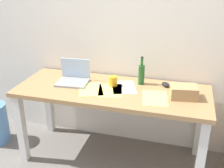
{
  "coord_description": "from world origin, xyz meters",
  "views": [
    {
      "loc": [
        0.61,
        -2.19,
        1.78
      ],
      "look_at": [
        0.0,
        0.0,
        0.8
      ],
      "focal_mm": 43.98,
      "sensor_mm": 36.0,
      "label": 1
    }
  ],
  "objects": [
    {
      "name": "coffee_mug",
      "position": [
        -0.01,
        0.07,
        0.79
      ],
      "size": [
        0.08,
        0.08,
        0.09
      ],
      "primitive_type": "cylinder",
      "color": "gold",
      "rests_on": "desk"
    },
    {
      "name": "paper_sheet_center",
      "position": [
        -0.01,
        -0.04,
        0.75
      ],
      "size": [
        0.28,
        0.34,
        0.0
      ],
      "primitive_type": "cube",
      "rotation": [
        0.0,
        0.0,
        0.25
      ],
      "color": "#F4E06B",
      "rests_on": "desk"
    },
    {
      "name": "laptop_left",
      "position": [
        -0.4,
        0.06,
        0.79
      ],
      "size": [
        0.31,
        0.26,
        0.21
      ],
      "color": "gray",
      "rests_on": "desk"
    },
    {
      "name": "paper_sheet_front_right",
      "position": [
        0.4,
        -0.09,
        0.75
      ],
      "size": [
        0.26,
        0.33,
        0.0
      ],
      "primitive_type": "cube",
      "rotation": [
        0.0,
        0.0,
        0.17
      ],
      "color": "#F4E06B",
      "rests_on": "desk"
    },
    {
      "name": "cardboard_box",
      "position": [
        0.63,
        -0.01,
        0.8
      ],
      "size": [
        0.24,
        0.2,
        0.11
      ],
      "primitive_type": "cube",
      "rotation": [
        0.0,
        0.0,
        0.16
      ],
      "color": "tan",
      "rests_on": "desk"
    },
    {
      "name": "ground_plane",
      "position": [
        0.0,
        0.0,
        0.0
      ],
      "size": [
        8.0,
        8.0,
        0.0
      ],
      "primitive_type": "plane",
      "color": "slate"
    },
    {
      "name": "computer_mouse",
      "position": [
        0.46,
        0.2,
        0.76
      ],
      "size": [
        0.1,
        0.12,
        0.03
      ],
      "primitive_type": "ellipsoid",
      "rotation": [
        0.0,
        0.0,
        0.57
      ],
      "color": "black",
      "rests_on": "desk"
    },
    {
      "name": "desk",
      "position": [
        0.0,
        0.0,
        0.64
      ],
      "size": [
        1.76,
        0.67,
        0.75
      ],
      "color": "#A37A4C",
      "rests_on": "ground"
    },
    {
      "name": "beer_bottle",
      "position": [
        0.23,
        0.19,
        0.85
      ],
      "size": [
        0.06,
        0.06,
        0.27
      ],
      "color": "#1E5123",
      "rests_on": "desk"
    },
    {
      "name": "paper_sheet_near_back",
      "position": [
        0.09,
        0.06,
        0.75
      ],
      "size": [
        0.3,
        0.35,
        0.0
      ],
      "primitive_type": "cube",
      "rotation": [
        0.0,
        0.0,
        0.35
      ],
      "color": "white",
      "rests_on": "desk"
    },
    {
      "name": "paper_yellow_folder",
      "position": [
        -0.19,
        -0.06,
        0.75
      ],
      "size": [
        0.31,
        0.35,
        0.0
      ],
      "primitive_type": "cube",
      "rotation": [
        0.0,
        0.0,
        0.4
      ],
      "color": "#F4E06B",
      "rests_on": "desk"
    },
    {
      "name": "back_wall",
      "position": [
        0.0,
        0.4,
        1.3
      ],
      "size": [
        5.2,
        0.08,
        2.6
      ],
      "primitive_type": "cube",
      "color": "silver",
      "rests_on": "ground"
    }
  ]
}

